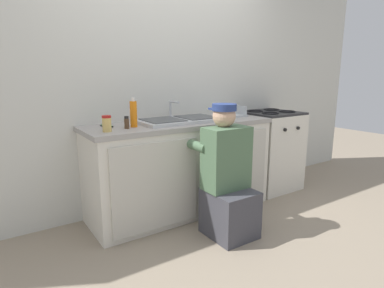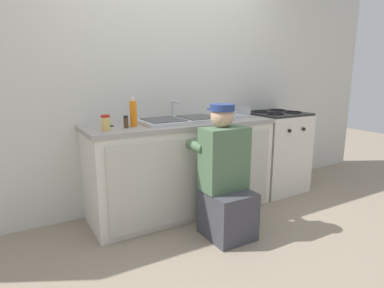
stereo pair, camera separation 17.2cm
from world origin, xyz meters
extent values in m
plane|color=gray|center=(0.00, 0.00, 0.00)|extent=(12.00, 12.00, 0.00)
cube|color=silver|center=(0.00, 0.65, 1.25)|extent=(6.00, 0.10, 2.50)
cube|color=silver|center=(0.00, 0.30, 0.43)|extent=(1.79, 0.60, 0.85)
cube|color=beige|center=(-0.43, -0.01, 0.43)|extent=(0.79, 0.02, 0.75)
cube|color=beige|center=(0.43, -0.01, 0.43)|extent=(0.79, 0.02, 0.75)
cube|color=#9E9993|center=(0.00, 0.30, 0.87)|extent=(1.83, 0.62, 0.04)
cube|color=silver|center=(0.00, 0.30, 0.91)|extent=(0.80, 0.44, 0.03)
cube|color=#4C4F51|center=(-0.19, 0.30, 0.93)|extent=(0.33, 0.35, 0.01)
cube|color=#4C4F51|center=(0.19, 0.30, 0.93)|extent=(0.33, 0.35, 0.01)
cylinder|color=#B7BABF|center=(0.00, 0.49, 0.98)|extent=(0.02, 0.02, 0.18)
cylinder|color=#B7BABF|center=(0.00, 0.41, 1.07)|extent=(0.02, 0.16, 0.02)
cube|color=silver|center=(1.23, 0.30, 0.44)|extent=(0.61, 0.60, 0.89)
cube|color=#262628|center=(1.23, 0.30, 0.90)|extent=(0.60, 0.59, 0.02)
torus|color=black|center=(1.09, 0.18, 0.92)|extent=(0.19, 0.19, 0.02)
torus|color=black|center=(1.37, 0.18, 0.92)|extent=(0.19, 0.19, 0.02)
torus|color=black|center=(1.09, 0.42, 0.92)|extent=(0.19, 0.19, 0.02)
torus|color=black|center=(1.37, 0.42, 0.92)|extent=(0.19, 0.19, 0.02)
cylinder|color=black|center=(1.12, -0.01, 0.76)|extent=(0.04, 0.02, 0.04)
cylinder|color=black|center=(1.34, -0.01, 0.76)|extent=(0.04, 0.02, 0.04)
cube|color=#3F3F47|center=(0.07, -0.36, 0.20)|extent=(0.36, 0.40, 0.40)
cube|color=#4C6B4C|center=(0.07, -0.30, 0.66)|extent=(0.38, 0.22, 0.52)
sphere|color=tan|center=(0.07, -0.26, 1.01)|extent=(0.19, 0.19, 0.19)
cylinder|color=navy|center=(0.07, -0.26, 1.08)|extent=(0.20, 0.20, 0.06)
cube|color=navy|center=(0.07, -0.18, 1.06)|extent=(0.13, 0.09, 0.02)
cylinder|color=#4C6B4C|center=(-0.10, -0.10, 0.75)|extent=(0.08, 0.30, 0.08)
cylinder|color=#4C6B4C|center=(0.24, -0.10, 0.75)|extent=(0.08, 0.30, 0.08)
cube|color=#B2B7BC|center=(0.66, 0.33, 0.90)|extent=(0.28, 0.22, 0.02)
cube|color=#B2B7BC|center=(0.54, 0.33, 0.95)|extent=(0.01, 0.21, 0.10)
cube|color=#B2B7BC|center=(0.78, 0.33, 0.95)|extent=(0.01, 0.21, 0.10)
cylinder|color=#513823|center=(-0.57, 0.22, 0.94)|extent=(0.04, 0.04, 0.08)
cylinder|color=black|center=(-0.57, 0.22, 0.99)|extent=(0.04, 0.04, 0.02)
cylinder|color=#DBB760|center=(-0.76, 0.17, 0.95)|extent=(0.07, 0.07, 0.11)
cylinder|color=#B21E19|center=(-0.76, 0.17, 1.01)|extent=(0.07, 0.07, 0.02)
cube|color=black|center=(-0.68, 0.41, 0.90)|extent=(0.07, 0.14, 0.01)
cube|color=green|center=(-0.68, 0.41, 0.91)|extent=(0.06, 0.12, 0.00)
cylinder|color=orange|center=(-0.49, 0.26, 1.00)|extent=(0.06, 0.06, 0.22)
cylinder|color=white|center=(-0.49, 0.26, 1.13)|extent=(0.03, 0.03, 0.03)
cylinder|color=#ADC6CC|center=(0.49, 0.15, 0.94)|extent=(0.06, 0.06, 0.10)
camera|label=1|loc=(-1.58, -2.27, 1.34)|focal=30.00mm
camera|label=2|loc=(-1.43, -2.36, 1.34)|focal=30.00mm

